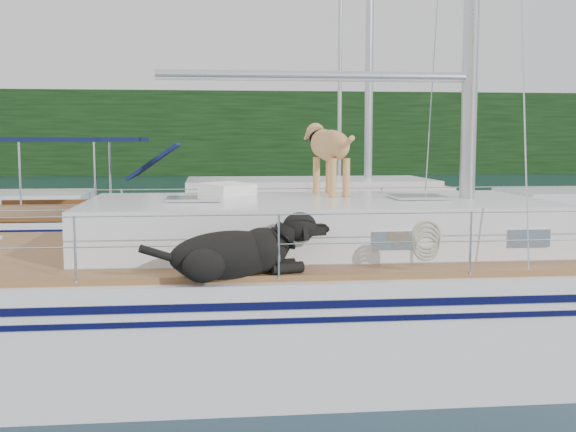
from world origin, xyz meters
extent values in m
plane|color=black|center=(0.00, 0.00, 0.00)|extent=(120.00, 120.00, 0.00)
cube|color=black|center=(0.00, 45.00, 3.00)|extent=(90.00, 3.00, 6.00)
cube|color=#595147|center=(0.00, 46.20, 0.60)|extent=(92.00, 1.00, 1.20)
cube|color=white|center=(0.00, 0.00, 0.50)|extent=(12.00, 3.80, 1.40)
cube|color=brown|center=(0.00, 0.00, 1.23)|extent=(11.52, 3.50, 0.06)
cube|color=white|center=(0.80, 0.00, 1.54)|extent=(5.20, 2.50, 0.55)
cylinder|color=silver|center=(0.80, 0.00, 3.21)|extent=(3.60, 0.12, 0.12)
cylinder|color=silver|center=(0.00, -1.75, 1.82)|extent=(10.56, 0.01, 0.01)
cylinder|color=silver|center=(0.00, 1.75, 1.82)|extent=(10.56, 0.01, 0.01)
cube|color=#1C38B1|center=(0.13, 1.24, 1.29)|extent=(0.75, 0.59, 0.05)
cube|color=white|center=(-0.19, 0.76, 1.88)|extent=(0.74, 0.73, 0.15)
torus|color=#BEB797|center=(1.57, -1.78, 1.62)|extent=(0.36, 0.11, 0.35)
cube|color=white|center=(0.36, 6.01, 0.45)|extent=(11.00, 3.50, 1.30)
cube|color=brown|center=(0.36, 6.01, 1.10)|extent=(10.56, 3.29, 0.06)
cube|color=white|center=(1.56, 6.01, 1.45)|extent=(4.80, 2.30, 0.55)
cube|color=#101946|center=(-2.84, 6.01, 2.50)|extent=(2.40, 2.30, 0.08)
cube|color=white|center=(4.00, 16.00, 0.40)|extent=(7.20, 3.00, 1.10)
cylinder|color=silver|center=(4.00, 16.00, 6.00)|extent=(0.14, 0.14, 11.00)
camera|label=1|loc=(-0.43, -8.19, 2.49)|focal=45.00mm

